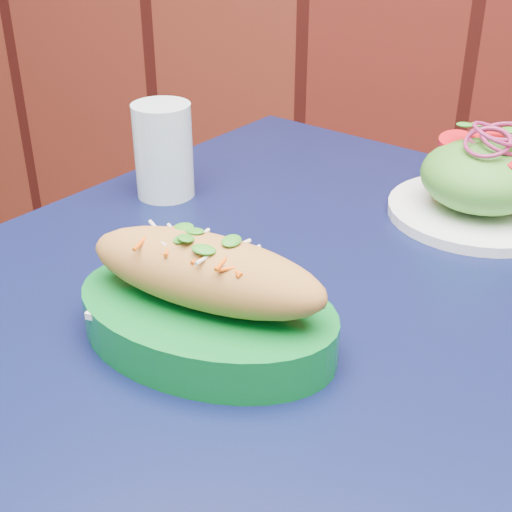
# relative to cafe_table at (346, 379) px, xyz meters

# --- Properties ---
(cafe_table) EXTENTS (1.06, 1.06, 0.75)m
(cafe_table) POSITION_rel_cafe_table_xyz_m (0.00, 0.00, 0.00)
(cafe_table) COLOR black
(cafe_table) RESTS_ON ground
(banh_mi_basket) EXTENTS (0.26, 0.19, 0.11)m
(banh_mi_basket) POSITION_rel_cafe_table_xyz_m (-0.11, -0.09, 0.13)
(banh_mi_basket) COLOR #096B24
(banh_mi_basket) RESTS_ON cafe_table
(salad_plate) EXTENTS (0.20, 0.20, 0.11)m
(salad_plate) POSITION_rel_cafe_table_xyz_m (0.11, 0.22, 0.13)
(salad_plate) COLOR white
(salad_plate) RESTS_ON cafe_table
(water_glass) EXTENTS (0.07, 0.07, 0.11)m
(water_glass) POSITION_rel_cafe_table_xyz_m (-0.25, 0.19, 0.14)
(water_glass) COLOR silver
(water_glass) RESTS_ON cafe_table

